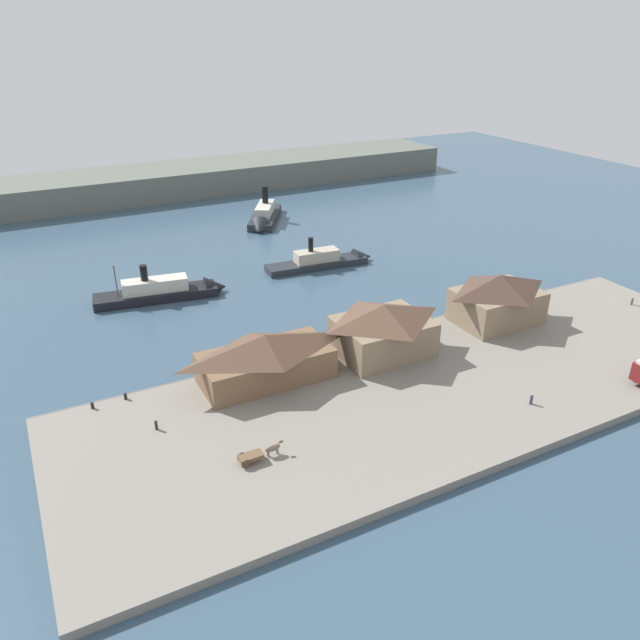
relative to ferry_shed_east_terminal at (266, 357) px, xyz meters
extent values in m
plane|color=#385166|center=(22.37, 9.10, -4.92)|extent=(320.00, 320.00, 0.00)
cube|color=gray|center=(22.37, -12.90, -4.32)|extent=(110.00, 36.00, 1.20)
cube|color=#666159|center=(22.37, 5.50, -4.42)|extent=(110.00, 0.80, 1.00)
cube|color=brown|center=(0.00, 0.00, -1.42)|extent=(19.23, 8.96, 4.61)
pyramid|color=brown|center=(0.00, 0.00, 2.24)|extent=(19.61, 9.41, 2.72)
cube|color=#847056|center=(19.59, -1.08, -0.84)|extent=(14.23, 10.96, 5.76)
pyramid|color=brown|center=(19.59, -1.08, 3.36)|extent=(14.52, 11.50, 2.65)
cube|color=#847056|center=(43.53, -0.63, -0.82)|extent=(14.27, 10.22, 5.82)
pyramid|color=#473328|center=(43.53, -0.63, 3.57)|extent=(14.56, 10.73, 2.95)
cylinder|color=black|center=(48.00, -25.73, -3.27)|extent=(0.90, 0.18, 0.90)
cube|color=brown|center=(-9.18, -16.81, -2.87)|extent=(2.94, 1.54, 0.50)
cylinder|color=#4C3828|center=(-10.07, -16.04, -3.12)|extent=(1.20, 0.10, 1.20)
cylinder|color=#4C3828|center=(-10.07, -17.58, -3.12)|extent=(1.20, 0.10, 1.20)
ellipsoid|color=#7A6651|center=(-6.31, -16.81, -2.62)|extent=(2.00, 0.70, 0.90)
ellipsoid|color=#7A6651|center=(-5.21, -16.81, -2.07)|extent=(0.70, 0.32, 0.44)
cylinder|color=#7A6651|center=(-5.71, -16.61, -3.22)|extent=(0.16, 0.16, 1.00)
cylinder|color=#7A6651|center=(-5.71, -17.01, -3.22)|extent=(0.16, 0.16, 1.00)
cylinder|color=#7A6651|center=(-6.91, -16.61, -3.22)|extent=(0.16, 0.16, 1.00)
cylinder|color=#7A6651|center=(-6.91, -17.01, -3.22)|extent=(0.16, 0.16, 1.00)
cylinder|color=#33384C|center=(29.99, -23.08, -3.03)|extent=(0.41, 0.41, 1.40)
sphere|color=#CCA889|center=(29.99, -23.08, -2.20)|extent=(0.26, 0.26, 0.26)
cylinder|color=#232328|center=(-17.64, -4.95, -3.08)|extent=(0.37, 0.37, 1.28)
sphere|color=#CCA889|center=(-17.64, -4.95, -2.33)|extent=(0.23, 0.23, 0.23)
cylinder|color=#3D4C42|center=(71.14, -7.14, -3.08)|extent=(0.38, 0.38, 1.28)
sphere|color=#CCA889|center=(71.14, -7.14, -2.32)|extent=(0.23, 0.23, 0.23)
cylinder|color=black|center=(-19.74, 4.17, -3.27)|extent=(0.44, 0.44, 0.90)
cylinder|color=black|center=(56.37, 3.56, -3.27)|extent=(0.44, 0.44, 0.90)
cylinder|color=black|center=(-24.25, 3.90, -3.27)|extent=(0.44, 0.44, 0.90)
cube|color=#23282D|center=(32.51, 77.72, -3.95)|extent=(16.20, 21.09, 1.95)
cone|color=#23282D|center=(27.13, 68.82, -3.95)|extent=(6.83, 6.16, 5.72)
cube|color=beige|center=(32.51, 77.72, -1.66)|extent=(9.22, 11.76, 2.62)
cylinder|color=black|center=(33.34, 79.09, 1.93)|extent=(1.62, 1.62, 4.56)
cube|color=#23282D|center=(28.95, 40.07, -4.17)|extent=(23.04, 6.79, 1.51)
cone|color=#23282D|center=(40.27, 39.15, -4.17)|extent=(4.44, 4.79, 4.47)
cube|color=#B2A893|center=(28.95, 40.07, -2.18)|extent=(9.94, 4.39, 2.46)
cylinder|color=black|center=(27.59, 40.18, 0.59)|extent=(1.11, 1.11, 3.08)
cube|color=black|center=(-6.80, 39.11, -4.02)|extent=(23.96, 8.80, 1.81)
cone|color=black|center=(4.78, 37.39, -4.02)|extent=(4.89, 5.45, 4.88)
cube|color=beige|center=(-6.80, 39.11, -1.87)|extent=(12.78, 5.50, 2.49)
cylinder|color=black|center=(-8.54, 39.36, 0.90)|extent=(1.38, 1.38, 3.04)
cylinder|color=brown|center=(-13.75, 40.14, -0.03)|extent=(0.24, 0.24, 6.16)
cube|color=#60665B|center=(22.37, 119.10, -0.92)|extent=(180.00, 24.00, 8.00)
camera|label=1|loc=(-28.96, -72.92, 44.22)|focal=34.43mm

